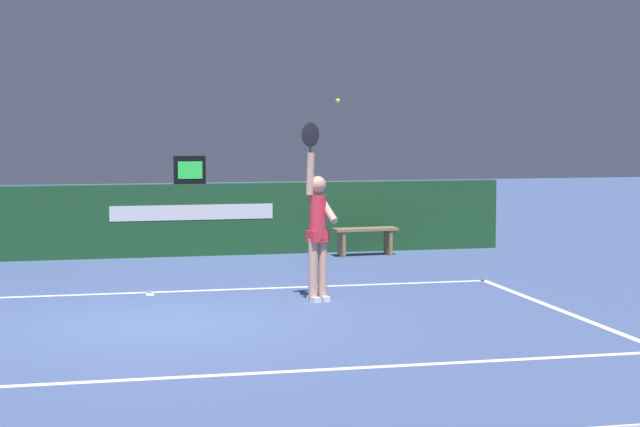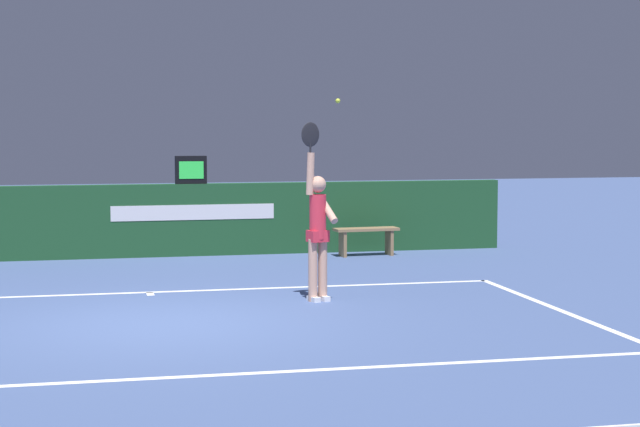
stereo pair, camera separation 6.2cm
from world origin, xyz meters
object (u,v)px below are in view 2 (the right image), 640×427
(tennis_player, at_px, (318,227))
(courtside_bench_near, at_px, (366,235))
(tennis_ball, at_px, (338,101))
(speed_display, at_px, (191,170))

(tennis_player, distance_m, courtside_bench_near, 5.19)
(courtside_bench_near, bearing_deg, tennis_ball, -109.40)
(courtside_bench_near, bearing_deg, speed_display, 166.87)
(tennis_player, relative_size, courtside_bench_near, 2.03)
(tennis_player, bearing_deg, speed_display, 102.22)
(speed_display, xyz_separation_m, tennis_ball, (1.41, -5.74, 1.19))
(speed_display, distance_m, tennis_player, 5.64)
(speed_display, height_order, tennis_player, tennis_player)
(tennis_player, xyz_separation_m, tennis_ball, (0.23, -0.25, 1.75))
(speed_display, height_order, courtside_bench_near, speed_display)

